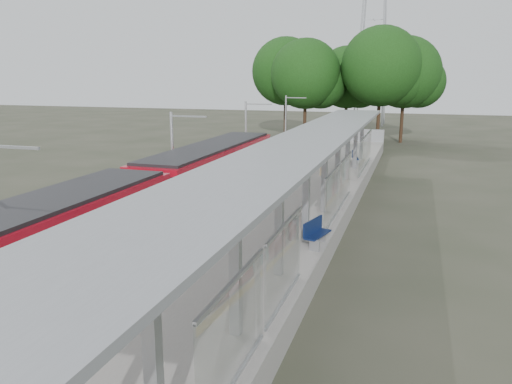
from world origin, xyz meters
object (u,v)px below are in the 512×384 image
at_px(train, 146,205).
at_px(litter_bin, 293,228).
at_px(bench_mid, 316,232).
at_px(info_pillar_far, 323,164).
at_px(bench_far, 354,157).

relative_size(train, litter_bin, 30.87).
relative_size(bench_mid, info_pillar_far, 0.90).
bearing_deg(info_pillar_far, bench_far, 86.48).
bearing_deg(litter_bin, bench_mid, -26.04).
height_order(bench_far, litter_bin, bench_far).
bearing_deg(litter_bin, info_pillar_far, 95.43).
distance_m(bench_far, litter_bin, 18.20).
height_order(bench_mid, bench_far, bench_mid).
bearing_deg(train, info_pillar_far, 70.40).
bearing_deg(train, bench_far, 71.48).
relative_size(bench_far, litter_bin, 1.55).
distance_m(bench_far, info_pillar_far, 5.27).
relative_size(bench_mid, litter_bin, 1.74).
xyz_separation_m(info_pillar_far, litter_bin, (1.25, -13.12, -0.31)).
bearing_deg(bench_far, info_pillar_far, -118.79).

